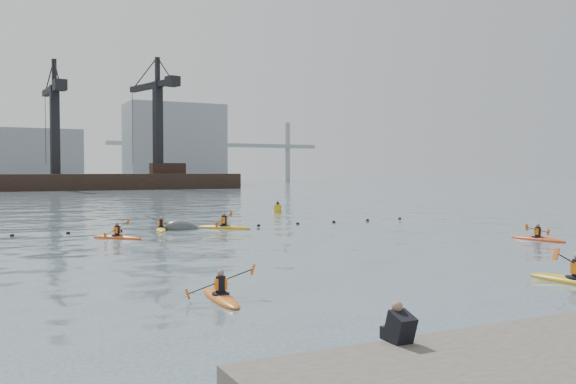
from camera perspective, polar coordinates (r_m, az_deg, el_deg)
name	(u,v)px	position (r m, az deg, el deg)	size (l,w,h in m)	color
ground	(429,289)	(19.72, 13.09, -8.87)	(400.00, 400.00, 0.00)	#3B4E57
float_line	(192,228)	(39.44, -8.94, -3.37)	(33.24, 0.73, 0.24)	black
barge_pier	(54,180)	(125.49, -21.02, 1.04)	(72.00, 19.30, 29.50)	black
skyline	(48,149)	(165.90, -21.56, 3.78)	(141.00, 28.00, 22.00)	gray
kayaker_0	(221,296)	(17.86, -6.31, -9.67)	(2.08, 3.08, 1.08)	#CE5D13
kayaker_2	(117,237)	(34.64, -15.70, -4.05)	(2.60, 2.78, 1.11)	#E65515
kayaker_3	(161,229)	(38.86, -11.79, -3.37)	(2.06, 3.07, 1.16)	yellow
kayaker_4	(538,238)	(35.16, 22.32, -4.03)	(2.14, 3.25, 1.03)	red
kayaker_5	(224,227)	(39.33, -6.00, -3.25)	(3.12, 3.07, 1.22)	gold
mooring_buoy	(183,229)	(39.10, -9.82, -3.46)	(2.32, 1.37, 1.16)	#393C3E
nav_buoy	(278,209)	(53.67, -0.97, -1.56)	(0.67, 0.67, 1.22)	gold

